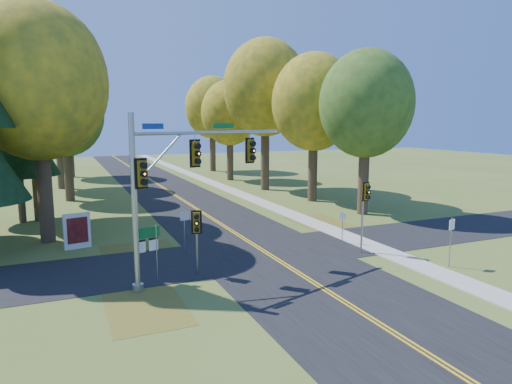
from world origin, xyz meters
name	(u,v)px	position (x,y,z in m)	size (l,w,h in m)	color
ground	(281,262)	(0.00, 0.00, 0.00)	(160.00, 160.00, 0.00)	#485F21
road_main	(281,262)	(0.00, 0.00, 0.01)	(8.00, 160.00, 0.02)	black
road_cross	(265,252)	(0.00, 2.00, 0.01)	(60.00, 6.00, 0.02)	black
centerline_left	(279,262)	(-0.10, 0.00, 0.03)	(0.10, 160.00, 0.01)	gold
centerline_right	(283,262)	(0.10, 0.00, 0.03)	(0.10, 160.00, 0.01)	gold
sidewalk_east	(378,249)	(6.20, 0.00, 0.03)	(1.60, 160.00, 0.06)	#9E998E
leaf_patch_w_near	(141,256)	(-6.50, 4.00, 0.01)	(4.00, 6.00, 0.00)	brown
leaf_patch_e	(330,226)	(6.80, 6.00, 0.01)	(3.50, 8.00, 0.00)	brown
leaf_patch_w_far	(145,306)	(-7.50, -3.00, 0.01)	(3.00, 5.00, 0.00)	brown
tree_w_a	(39,83)	(-11.13, 9.38, 9.49)	(8.00, 8.00, 14.15)	#38281C
tree_e_a	(366,104)	(11.57, 8.77, 8.53)	(7.20, 7.20, 12.73)	#38281C
tree_w_b	(32,77)	(-11.72, 16.29, 10.37)	(8.60, 8.60, 15.38)	#38281C
tree_e_b	(314,103)	(10.97, 15.58, 8.90)	(7.60, 7.60, 13.33)	#38281C
tree_w_c	(66,114)	(-9.54, 24.47, 7.94)	(6.80, 6.80, 11.91)	#38281C
tree_e_c	(266,88)	(9.88, 23.69, 10.66)	(8.80, 8.80, 15.79)	#38281C
tree_w_d	(57,97)	(-10.13, 33.18, 9.78)	(8.20, 8.20, 14.56)	#38281C
tree_e_d	(230,113)	(9.26, 32.87, 8.24)	(7.00, 7.00, 12.32)	#38281C
tree_w_e	(67,99)	(-8.92, 44.09, 10.07)	(8.40, 8.40, 14.97)	#38281C
tree_e_e	(212,108)	(10.47, 43.58, 9.19)	(7.80, 7.80, 13.74)	#38281C
pine_c	(12,86)	(-13.00, 16.00, 9.69)	(5.60, 5.60, 20.56)	#38281C
traffic_mast	(177,175)	(-5.51, -0.66, 4.90)	(8.05, 2.95, 7.62)	#9B9FA3
east_signal_pole	(365,200)	(4.92, -0.36, 3.03)	(0.46, 0.53, 4.00)	#93979C
ped_signal_pole	(197,227)	(-4.55, -0.22, 2.34)	(0.49, 0.58, 3.15)	gray
route_sign_cluster	(147,243)	(-6.89, -0.41, 1.87)	(1.20, 0.40, 2.66)	gray
info_kiosk	(77,231)	(-9.60, 6.99, 1.02)	(1.49, 0.53, 2.06)	silver
reg_sign_e_north	(343,222)	(4.99, 1.83, 1.34)	(0.35, 0.18, 1.95)	gray
reg_sign_e_south	(451,233)	(7.47, -4.01, 1.72)	(0.47, 0.16, 2.52)	gray
reg_sign_w	(184,224)	(-4.20, 3.48, 1.70)	(0.48, 0.10, 2.49)	gray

